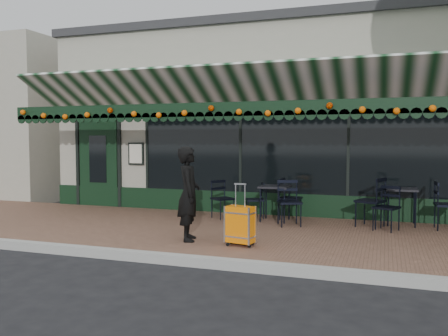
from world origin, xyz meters
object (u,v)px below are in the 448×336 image
(chair_b_left, at_px, (255,200))
(chair_solo, at_px, (223,199))
(woman, at_px, (189,194))
(cafe_table_a, at_px, (402,192))
(chair_a_front, at_px, (386,208))
(cafe_table_b, at_px, (275,189))
(chair_a_right, at_px, (448,205))
(chair_a_left, at_px, (370,202))
(chair_b_front, at_px, (289,203))
(suitcase, at_px, (240,225))
(chair_b_right, at_px, (291,199))

(chair_b_left, height_order, chair_solo, chair_solo)
(woman, distance_m, chair_b_left, 2.60)
(cafe_table_a, relative_size, chair_a_front, 0.87)
(cafe_table_a, height_order, cafe_table_b, cafe_table_b)
(woman, height_order, chair_a_right, woman)
(woman, xyz_separation_m, chair_solo, (-0.18, 2.29, -0.38))
(cafe_table_a, relative_size, chair_a_left, 0.75)
(cafe_table_b, xyz_separation_m, chair_a_left, (1.91, -0.04, -0.17))
(cafe_table_b, height_order, chair_b_left, chair_b_left)
(chair_a_right, height_order, chair_b_front, chair_a_right)
(suitcase, xyz_separation_m, chair_a_right, (3.32, 2.54, 0.13))
(suitcase, bearing_deg, chair_b_front, 89.77)
(chair_a_left, xyz_separation_m, chair_b_right, (-1.63, 0.33, -0.05))
(chair_solo, bearing_deg, chair_a_left, -53.09)
(suitcase, xyz_separation_m, chair_b_right, (0.30, 2.72, 0.11))
(cafe_table_b, relative_size, chair_b_left, 0.94)
(chair_a_left, bearing_deg, chair_b_front, -53.30)
(chair_a_right, bearing_deg, cafe_table_b, 88.30)
(woman, xyz_separation_m, chair_b_front, (1.35, 1.89, -0.34))
(woman, bearing_deg, chair_b_right, -45.89)
(cafe_table_b, height_order, chair_a_right, chair_a_right)
(suitcase, distance_m, cafe_table_b, 2.46)
(woman, xyz_separation_m, chair_b_right, (1.24, 2.61, -0.35))
(chair_a_front, height_order, chair_solo, chair_a_front)
(chair_a_right, xyz_separation_m, chair_a_front, (-1.09, -0.46, -0.04))
(chair_a_front, bearing_deg, chair_b_left, -168.30)
(chair_a_left, height_order, chair_a_right, chair_a_left)
(chair_a_front, relative_size, chair_b_front, 0.93)
(cafe_table_b, bearing_deg, chair_a_right, 1.87)
(cafe_table_b, bearing_deg, chair_b_front, -48.38)
(woman, relative_size, cafe_table_a, 2.16)
(woman, height_order, cafe_table_b, woman)
(cafe_table_b, bearing_deg, chair_b_right, 45.57)
(suitcase, relative_size, chair_a_front, 1.18)
(chair_a_left, bearing_deg, chair_b_right, -79.17)
(chair_b_front, distance_m, chair_solo, 1.59)
(cafe_table_a, bearing_deg, chair_b_right, -177.64)
(chair_b_front, bearing_deg, chair_a_right, -12.52)
(chair_b_left, xyz_separation_m, chair_b_right, (0.76, 0.09, 0.05))
(cafe_table_a, bearing_deg, chair_b_left, -176.57)
(cafe_table_b, distance_m, chair_a_front, 2.25)
(chair_a_left, bearing_deg, chair_a_front, 66.34)
(chair_a_right, relative_size, chair_b_left, 1.18)
(cafe_table_b, relative_size, chair_b_right, 0.83)
(chair_a_right, height_order, chair_solo, chair_a_right)
(cafe_table_a, xyz_separation_m, chair_b_front, (-2.10, -0.81, -0.21))
(suitcase, relative_size, chair_b_right, 1.12)
(chair_b_front, bearing_deg, chair_b_left, 120.89)
(chair_b_front, relative_size, chair_solo, 1.10)
(cafe_table_b, xyz_separation_m, chair_a_right, (3.30, 0.11, -0.20))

